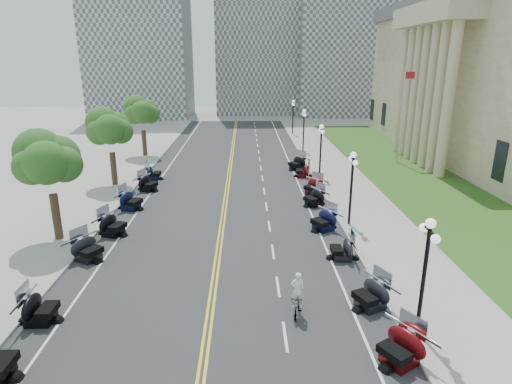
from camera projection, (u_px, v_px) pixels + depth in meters
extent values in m
plane|color=gray|center=(218.00, 252.00, 24.98)|extent=(160.00, 160.00, 0.00)
cube|color=#333335|center=(226.00, 199.00, 34.52)|extent=(16.00, 90.00, 0.01)
cube|color=yellow|center=(224.00, 199.00, 34.52)|extent=(0.12, 90.00, 0.00)
cube|color=yellow|center=(227.00, 199.00, 34.52)|extent=(0.12, 90.00, 0.00)
cube|color=white|center=(305.00, 198.00, 34.67)|extent=(0.12, 90.00, 0.00)
cube|color=white|center=(146.00, 199.00, 34.37)|extent=(0.12, 90.00, 0.00)
cube|color=white|center=(285.00, 336.00, 17.42)|extent=(0.12, 2.00, 0.00)
cube|color=white|center=(278.00, 286.00, 21.24)|extent=(0.12, 2.00, 0.00)
cube|color=white|center=(273.00, 252.00, 25.06)|extent=(0.12, 2.00, 0.00)
cube|color=white|center=(269.00, 226.00, 28.87)|extent=(0.12, 2.00, 0.00)
cube|color=white|center=(266.00, 207.00, 32.69)|extent=(0.12, 2.00, 0.00)
cube|color=white|center=(264.00, 191.00, 36.50)|extent=(0.12, 2.00, 0.00)
cube|color=white|center=(262.00, 178.00, 40.32)|extent=(0.12, 2.00, 0.00)
cube|color=white|center=(261.00, 168.00, 44.14)|extent=(0.12, 2.00, 0.00)
cube|color=white|center=(260.00, 159.00, 47.95)|extent=(0.12, 2.00, 0.00)
cube|color=white|center=(259.00, 152.00, 51.77)|extent=(0.12, 2.00, 0.00)
cube|color=white|center=(258.00, 146.00, 55.58)|extent=(0.12, 2.00, 0.00)
cube|color=white|center=(257.00, 140.00, 59.40)|extent=(0.12, 2.00, 0.00)
cube|color=white|center=(256.00, 135.00, 63.22)|extent=(0.12, 2.00, 0.00)
cube|color=white|center=(255.00, 131.00, 67.03)|extent=(0.12, 2.00, 0.00)
cube|color=white|center=(255.00, 127.00, 70.85)|extent=(0.12, 2.00, 0.00)
cube|color=white|center=(254.00, 123.00, 74.67)|extent=(0.12, 2.00, 0.00)
cube|color=#9E9991|center=(355.00, 197.00, 34.75)|extent=(5.00, 90.00, 0.15)
cube|color=#9E9991|center=(95.00, 199.00, 34.25)|extent=(5.00, 90.00, 0.15)
cube|color=#356023|center=(405.00, 172.00, 42.55)|extent=(9.00, 60.00, 0.10)
cube|color=gray|center=(140.00, 46.00, 79.83)|extent=(18.00, 14.00, 26.00)
cube|color=gray|center=(257.00, 37.00, 85.47)|extent=(16.00, 12.00, 30.00)
cube|color=gray|center=(348.00, 58.00, 84.23)|extent=(20.00, 14.00, 22.00)
imported|color=#A51414|center=(297.00, 304.00, 18.78)|extent=(0.86, 1.79, 1.04)
imported|color=white|center=(298.00, 276.00, 18.37)|extent=(0.63, 0.41, 1.72)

